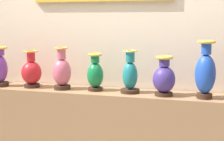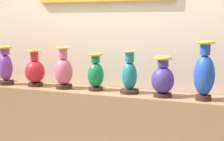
# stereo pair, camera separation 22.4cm
# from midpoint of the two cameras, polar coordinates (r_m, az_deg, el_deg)

# --- Properties ---
(back_wall) EXTENTS (4.14, 0.14, 3.09)m
(back_wall) POSITION_cam_midpoint_polar(r_m,az_deg,el_deg) (2.93, -1.05, 7.65)
(back_wall) COLOR beige
(back_wall) RESTS_ON ground_plane
(vase_violet) EXTENTS (0.14, 0.14, 0.35)m
(vase_violet) POSITION_cam_midpoint_polar(r_m,az_deg,el_deg) (3.15, -20.50, 0.44)
(vase_violet) COLOR #382319
(vase_violet) RESTS_ON display_shelf
(vase_crimson) EXTENTS (0.17, 0.17, 0.32)m
(vase_crimson) POSITION_cam_midpoint_polar(r_m,az_deg,el_deg) (3.02, -15.67, -0.26)
(vase_crimson) COLOR #382319
(vase_crimson) RESTS_ON display_shelf
(vase_rose) EXTENTS (0.16, 0.16, 0.36)m
(vase_rose) POSITION_cam_midpoint_polar(r_m,az_deg,el_deg) (2.87, -10.77, -0.24)
(vase_rose) COLOR #382319
(vase_rose) RESTS_ON display_shelf
(vase_emerald) EXTENTS (0.14, 0.14, 0.31)m
(vase_emerald) POSITION_cam_midpoint_polar(r_m,az_deg,el_deg) (2.78, -5.19, -0.60)
(vase_emerald) COLOR #382319
(vase_emerald) RESTS_ON display_shelf
(vase_teal) EXTENTS (0.15, 0.15, 0.34)m
(vase_teal) POSITION_cam_midpoint_polar(r_m,az_deg,el_deg) (2.68, 0.72, -0.85)
(vase_teal) COLOR #382319
(vase_teal) RESTS_ON display_shelf
(vase_indigo) EXTENTS (0.17, 0.17, 0.31)m
(vase_indigo) POSITION_cam_midpoint_polar(r_m,az_deg,el_deg) (2.59, 6.44, -1.31)
(vase_indigo) COLOR #382319
(vase_indigo) RESTS_ON display_shelf
(vase_sapphire) EXTENTS (0.15, 0.15, 0.44)m
(vase_sapphire) POSITION_cam_midpoint_polar(r_m,az_deg,el_deg) (2.54, 13.25, -0.32)
(vase_sapphire) COLOR #382319
(vase_sapphire) RESTS_ON display_shelf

